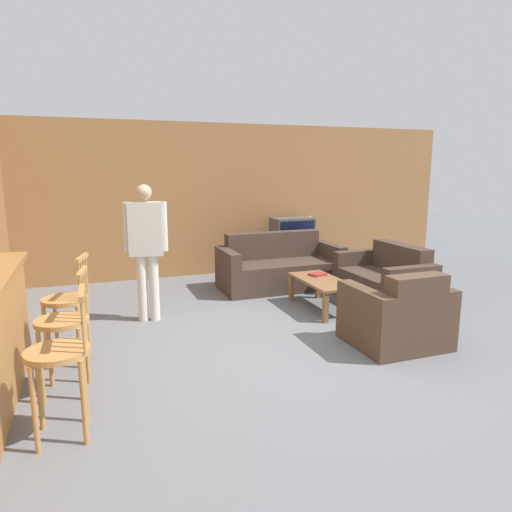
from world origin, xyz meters
name	(u,v)px	position (x,y,z in m)	size (l,w,h in m)	color
ground_plane	(302,351)	(0.00, 0.00, 0.00)	(24.00, 24.00, 0.00)	slate
wall_back	(208,200)	(0.00, 3.75, 1.30)	(9.40, 0.08, 2.60)	#9E6B3D
bar_chair_near	(60,360)	(-2.22, -0.80, 0.56)	(0.44, 0.44, 1.04)	#B77F42
bar_chair_mid	(64,328)	(-2.22, -0.12, 0.56)	(0.49, 0.49, 1.04)	#B77F42
bar_chair_far	(67,306)	(-2.22, 0.53, 0.56)	(0.52, 0.52, 1.04)	#B77F42
couch_far	(279,268)	(0.78, 2.43, 0.30)	(1.87, 0.87, 0.84)	#423328
armchair_near	(397,317)	(1.00, -0.21, 0.30)	(0.94, 0.83, 0.82)	#4C3828
loveseat_right	(385,281)	(1.83, 1.16, 0.30)	(0.80, 1.36, 0.81)	#423328
coffee_table	(322,284)	(0.86, 1.18, 0.34)	(0.50, 1.07, 0.40)	brown
tv_unit	(292,258)	(1.41, 3.32, 0.26)	(0.97, 0.55, 0.52)	black
tv	(292,231)	(1.41, 3.31, 0.75)	(0.71, 0.45, 0.47)	#4C4C4C
book_on_table	(318,274)	(0.92, 1.42, 0.42)	(0.25, 0.22, 0.03)	maroon
table_lamp	(310,223)	(1.76, 3.32, 0.88)	(0.24, 0.24, 0.50)	brown
person_by_window	(146,244)	(-1.34, 1.53, 0.95)	(0.51, 0.23, 1.66)	silver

